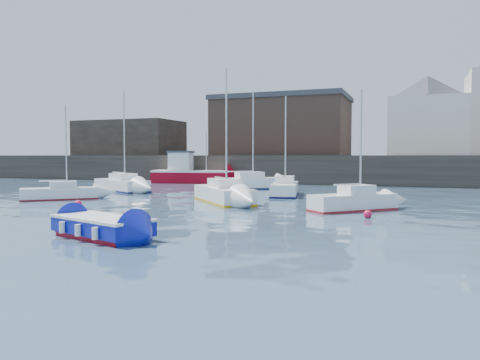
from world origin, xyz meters
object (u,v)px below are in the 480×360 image
(sailboat_b, at_px, (223,194))
(sailboat_c, at_px, (353,201))
(buoy_near, at_px, (78,208))
(buoy_far, at_px, (254,194))
(buoy_mid, at_px, (368,218))
(sailboat_f, at_px, (285,188))
(fishing_boat, at_px, (190,173))
(blue_dinghy, at_px, (102,226))
(sailboat_a, at_px, (60,193))
(sailboat_e, at_px, (122,185))
(sailboat_h, at_px, (246,183))

(sailboat_b, relative_size, sailboat_c, 1.27)
(buoy_near, bearing_deg, buoy_far, 61.88)
(sailboat_b, relative_size, buoy_far, 21.02)
(buoy_mid, bearing_deg, sailboat_f, 122.84)
(fishing_boat, distance_m, sailboat_c, 28.35)
(blue_dinghy, relative_size, sailboat_a, 0.70)
(sailboat_a, bearing_deg, sailboat_f, 32.81)
(sailboat_c, distance_m, sailboat_e, 21.37)
(buoy_mid, bearing_deg, blue_dinghy, -133.10)
(sailboat_e, xyz_separation_m, buoy_near, (5.08, -11.55, -0.54))
(fishing_boat, height_order, sailboat_a, sailboat_a)
(buoy_near, distance_m, buoy_far, 13.82)
(sailboat_a, distance_m, sailboat_c, 19.42)
(blue_dinghy, height_order, buoy_mid, blue_dinghy)
(fishing_boat, height_order, sailboat_e, sailboat_e)
(blue_dinghy, distance_m, buoy_far, 19.98)
(buoy_near, xyz_separation_m, buoy_far, (6.52, 12.19, 0.00))
(sailboat_a, height_order, sailboat_h, sailboat_h)
(sailboat_h, xyz_separation_m, buoy_far, (2.50, -5.12, -0.56))
(sailboat_f, bearing_deg, sailboat_a, -147.19)
(sailboat_f, height_order, buoy_near, sailboat_f)
(sailboat_c, height_order, sailboat_f, sailboat_f)
(sailboat_b, height_order, sailboat_h, sailboat_h)
(fishing_boat, relative_size, sailboat_a, 1.39)
(blue_dinghy, bearing_deg, sailboat_b, 93.87)
(fishing_boat, distance_m, sailboat_f, 18.44)
(sailboat_a, bearing_deg, sailboat_h, 58.37)
(sailboat_e, bearing_deg, buoy_near, -66.25)
(fishing_boat, relative_size, sailboat_c, 1.36)
(sailboat_f, bearing_deg, buoy_mid, -57.16)
(blue_dinghy, distance_m, sailboat_a, 16.48)
(buoy_mid, bearing_deg, sailboat_a, 173.63)
(buoy_far, bearing_deg, buoy_mid, -49.11)
(sailboat_c, bearing_deg, buoy_near, -164.63)
(buoy_near, bearing_deg, sailboat_e, 113.75)
(sailboat_e, height_order, buoy_mid, sailboat_e)
(sailboat_c, xyz_separation_m, sailboat_h, (-10.93, 13.21, 0.05))
(blue_dinghy, relative_size, buoy_near, 10.16)
(buoy_mid, relative_size, buoy_far, 0.99)
(fishing_boat, xyz_separation_m, sailboat_f, (14.00, -11.99, -0.56))
(sailboat_e, bearing_deg, buoy_mid, -26.02)
(sailboat_e, distance_m, sailboat_f, 14.03)
(sailboat_c, height_order, buoy_mid, sailboat_c)
(sailboat_f, relative_size, buoy_mid, 18.89)
(fishing_boat, xyz_separation_m, sailboat_c, (20.02, -20.06, -0.58))
(sailboat_c, height_order, sailboat_h, sailboat_h)
(buoy_mid, bearing_deg, sailboat_b, 154.27)
(sailboat_h, bearing_deg, buoy_far, -63.99)
(sailboat_h, bearing_deg, blue_dinghy, -82.03)
(buoy_near, height_order, buoy_mid, buoy_near)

